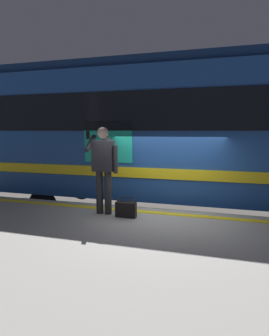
{
  "coord_description": "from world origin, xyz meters",
  "views": [
    {
      "loc": [
        -0.87,
        5.44,
        2.63
      ],
      "look_at": [
        0.55,
        0.3,
        1.88
      ],
      "focal_mm": 28.51,
      "sensor_mm": 36.0,
      "label": 1
    }
  ],
  "objects": [
    {
      "name": "track_rail_near",
      "position": [
        0.0,
        -1.28,
        0.08
      ],
      "size": [
        17.31,
        0.08,
        0.16
      ],
      "primitive_type": "cube",
      "color": "slate",
      "rests_on": "ground"
    },
    {
      "name": "ground_plane",
      "position": [
        0.0,
        0.0,
        0.0
      ],
      "size": [
        23.99,
        23.99,
        0.0
      ],
      "primitive_type": "plane",
      "color": "#4C4742"
    },
    {
      "name": "train_carriage",
      "position": [
        -1.01,
        -1.99,
        2.63
      ],
      "size": [
        13.89,
        2.99,
        4.19
      ],
      "color": "#1E478C",
      "rests_on": "ground"
    },
    {
      "name": "passenger",
      "position": [
        1.1,
        0.6,
        2.0
      ],
      "size": [
        0.57,
        0.55,
        1.72
      ],
      "color": "#262628",
      "rests_on": "platform"
    },
    {
      "name": "safety_line",
      "position": [
        0.0,
        0.3,
        0.99
      ],
      "size": [
        13.05,
        0.16,
        0.01
      ],
      "primitive_type": "cube",
      "color": "yellow",
      "rests_on": "platform"
    },
    {
      "name": "handbag",
      "position": [
        0.61,
        0.71,
        1.16
      ],
      "size": [
        0.4,
        0.36,
        0.36
      ],
      "color": "black",
      "rests_on": "platform"
    },
    {
      "name": "track_rail_far",
      "position": [
        0.0,
        -2.71,
        0.08
      ],
      "size": [
        17.31,
        0.08,
        0.16
      ],
      "primitive_type": "cube",
      "color": "slate",
      "rests_on": "ground"
    },
    {
      "name": "platform",
      "position": [
        0.0,
        2.12,
        0.49
      ],
      "size": [
        13.31,
        4.24,
        0.98
      ],
      "primitive_type": "cube",
      "color": "gray",
      "rests_on": "ground"
    }
  ]
}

